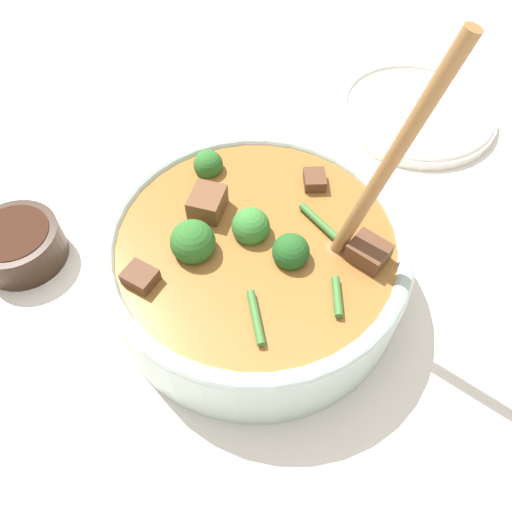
# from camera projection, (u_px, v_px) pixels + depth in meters

# --- Properties ---
(ground_plane) EXTENTS (4.00, 4.00, 0.00)m
(ground_plane) POSITION_uv_depth(u_px,v_px,m) (256.00, 286.00, 0.52)
(ground_plane) COLOR silver
(stew_bowl) EXTENTS (0.29, 0.29, 0.29)m
(stew_bowl) POSITION_uv_depth(u_px,v_px,m) (256.00, 259.00, 0.48)
(stew_bowl) COLOR #B2C6BC
(stew_bowl) RESTS_ON ground_plane
(condiment_bowl) EXTENTS (0.09, 0.09, 0.04)m
(condiment_bowl) POSITION_uv_depth(u_px,v_px,m) (18.00, 243.00, 0.52)
(condiment_bowl) COLOR black
(condiment_bowl) RESTS_ON ground_plane
(empty_plate) EXTENTS (0.21, 0.21, 0.02)m
(empty_plate) POSITION_uv_depth(u_px,v_px,m) (416.00, 111.00, 0.67)
(empty_plate) COLOR silver
(empty_plate) RESTS_ON ground_plane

